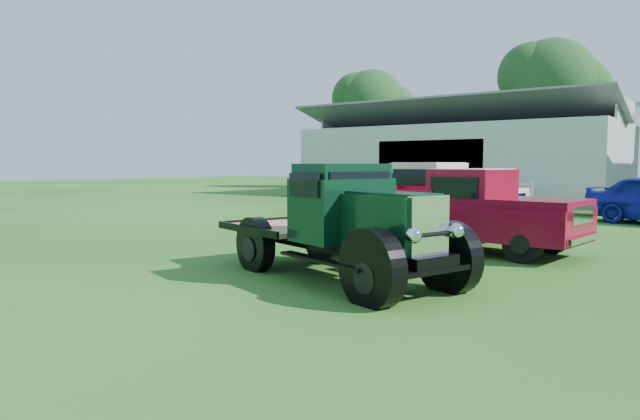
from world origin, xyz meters
The scene contains 8 objects.
ground centered at (0.00, 0.00, 0.00)m, with size 120.00×120.00×0.00m, color #1C5213.
shed_left centered at (-7.00, 26.00, 2.80)m, with size 18.80×10.20×5.60m, color #9D9C9C, non-canonical shape.
fence_rail centered at (-8.00, 20.00, 0.60)m, with size 14.20×0.16×1.20m, color white, non-canonical shape.
tree_a centered at (-18.00, 33.00, 5.25)m, with size 6.30×6.30×10.50m, color #163312, non-canonical shape.
tree_b centered at (-4.00, 34.00, 5.75)m, with size 6.90×6.90×11.50m, color #163312, non-canonical shape.
vintage_flatbed centered at (1.50, -0.03, 0.99)m, with size 5.02×1.99×1.99m, color black, non-canonical shape.
red_pickup centered at (2.05, 4.41, 0.95)m, with size 5.20×2.00×1.90m, color maroon, non-canonical shape.
white_pickup centered at (-0.08, 6.57, 0.99)m, with size 5.39×2.09×1.98m, color beige, non-canonical shape.
Camera 1 is at (7.06, -8.06, 1.98)m, focal length 32.00 mm.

